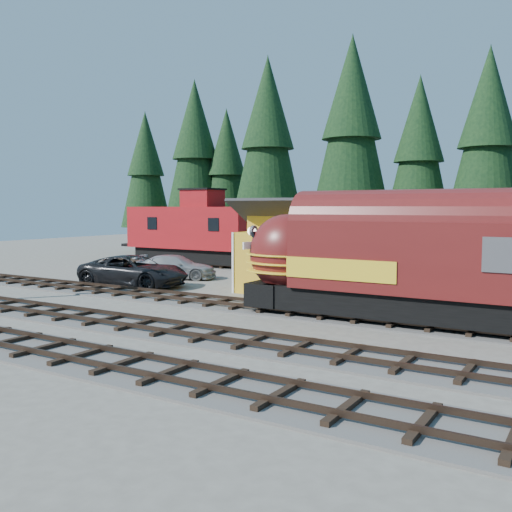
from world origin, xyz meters
The scene contains 9 objects.
ground centered at (0.00, 0.00, 0.00)m, with size 120.00×120.00×0.00m, color #6B665B.
track_main_north centered at (10.00, -6.50, 0.06)m, with size 68.00×3.20×0.33m.
track_spur centered at (-10.00, 18.00, 0.06)m, with size 32.00×3.20×0.33m.
depot centered at (0.00, 10.50, 2.96)m, with size 12.80×7.00×5.30m.
conifer_backdrop centered at (3.33, 25.12, 9.58)m, with size 79.78×23.30×16.83m.
locomotive centered at (4.69, 4.00, 2.45)m, with size 15.30×3.04×4.16m.
caboose centered at (-17.03, 18.00, 2.84)m, with size 11.16×3.24×5.81m.
pickup_truck_a centered at (-12.64, 6.62, 0.94)m, with size 3.11×6.75×1.88m, color black.
pickup_truck_b centered at (-12.84, 10.80, 0.79)m, with size 2.21×5.43×1.58m, color #A3A7AB.
Camera 1 is at (11.59, -18.69, 4.84)m, focal length 40.00 mm.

